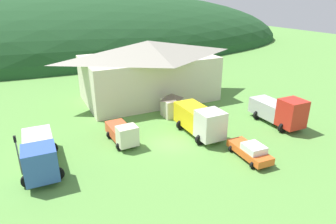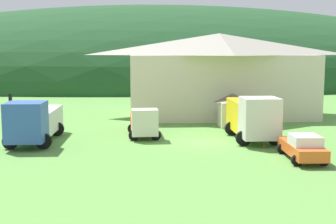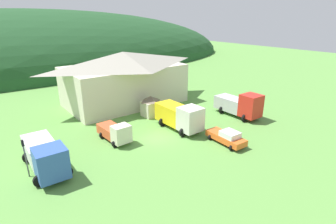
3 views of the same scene
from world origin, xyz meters
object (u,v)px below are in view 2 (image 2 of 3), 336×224
Objects in this scene: traffic_light_west at (11,112)px; traffic_cone_near_pickup at (264,146)px; service_pickup_orange at (303,147)px; play_shed_cream at (232,110)px; box_truck_blue at (34,121)px; depot_building at (219,73)px; light_truck_cream at (144,123)px; flatbed_truck_yellow at (253,116)px.

traffic_light_west is 6.51× the size of traffic_cone_near_pickup.
play_shed_cream is at bearing -169.09° from service_pickup_orange.
box_truck_blue reaches higher than play_shed_cream.
depot_building is at bearing -172.50° from service_pickup_orange.
light_truck_cream is 0.73× the size of flatbed_truck_yellow.
light_truck_cream is at bearing -103.13° from flatbed_truck_yellow.
service_pickup_orange is (17.89, -6.69, -0.81)m from box_truck_blue.
flatbed_truck_yellow reaches higher than light_truck_cream.
flatbed_truck_yellow is (16.32, -0.20, 0.21)m from box_truck_blue.
play_shed_cream reaches higher than light_truck_cream.
traffic_light_west is 18.52m from traffic_cone_near_pickup.
box_truck_blue is 1.18× the size of flatbed_truck_yellow.
service_pickup_orange is (1.76, -20.53, -3.57)m from depot_building.
traffic_light_west is at bearing -160.77° from play_shed_cream.
depot_building is 14.92m from light_truck_cream.
play_shed_cream is (-0.10, -7.77, -2.84)m from depot_building.
traffic_cone_near_pickup is (-1.29, 4.27, -0.83)m from service_pickup_orange.
box_truck_blue is 8.29m from light_truck_cream.
depot_building is at bearing -179.41° from flatbed_truck_yellow.
box_truck_blue is 1.76m from traffic_light_west.
traffic_cone_near_pickup is at bearing 61.68° from light_truck_cream.
flatbed_truck_yellow is at bearing -89.23° from depot_building.
flatbed_truck_yellow is 2.90m from traffic_cone_near_pickup.
box_truck_blue is at bearing -139.35° from depot_building.
service_pickup_orange is at bearing -73.24° from traffic_cone_near_pickup.
traffic_light_west is at bearing 172.71° from traffic_cone_near_pickup.
box_truck_blue is 14.59× the size of traffic_cone_near_pickup.
box_truck_blue is at bearing 2.89° from traffic_light_west.
play_shed_cream is at bearing -177.52° from flatbed_truck_yellow.
flatbed_truck_yellow is at bearing 97.27° from traffic_cone_near_pickup.
traffic_cone_near_pickup is at bearing 82.71° from box_truck_blue.
play_shed_cream is 0.37× the size of box_truck_blue.
depot_building is 21.43m from box_truck_blue.
box_truck_blue is (-16.02, -6.08, 0.08)m from play_shed_cream.
light_truck_cream is at bearing 10.34° from traffic_light_west.
depot_building is at bearing 131.64° from box_truck_blue.
light_truck_cream is 9.96m from traffic_light_west.
box_truck_blue is 16.32m from flatbed_truck_yellow.
light_truck_cream is (8.10, 1.69, -0.48)m from box_truck_blue.
traffic_light_west is (-9.73, -1.77, 1.14)m from light_truck_cream.
depot_building is 14.27m from flatbed_truck_yellow.
service_pickup_orange reaches higher than traffic_cone_near_pickup.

